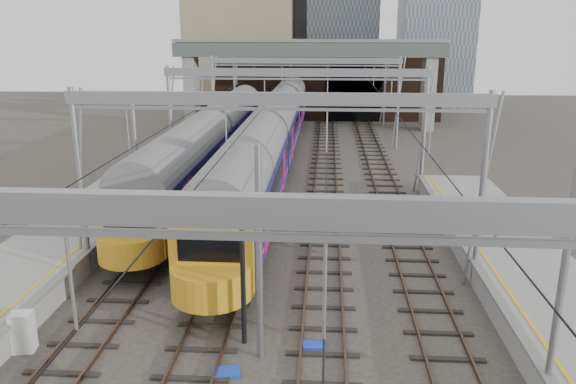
# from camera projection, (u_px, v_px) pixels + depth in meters

# --- Properties ---
(tracks) EXTENTS (14.40, 80.00, 0.22)m
(tracks) POSITION_uv_depth(u_px,v_px,m) (288.00, 223.00, 30.60)
(tracks) COLOR #4C3828
(tracks) RESTS_ON ground
(overhead_line) EXTENTS (16.80, 80.00, 8.00)m
(overhead_line) POSITION_uv_depth(u_px,v_px,m) (295.00, 90.00, 35.00)
(overhead_line) COLOR gray
(overhead_line) RESTS_ON ground
(retaining_wall) EXTENTS (28.00, 2.75, 9.00)m
(retaining_wall) POSITION_uv_depth(u_px,v_px,m) (322.00, 82.00, 64.70)
(retaining_wall) COLOR #301F15
(retaining_wall) RESTS_ON ground
(overbridge) EXTENTS (28.00, 3.00, 9.25)m
(overbridge) POSITION_uv_depth(u_px,v_px,m) (309.00, 59.00, 58.29)
(overbridge) COLOR gray
(overbridge) RESTS_ON ground
(train_main) EXTENTS (3.09, 71.30, 5.21)m
(train_main) POSITION_uv_depth(u_px,v_px,m) (285.00, 111.00, 53.76)
(train_main) COLOR black
(train_main) RESTS_ON ground
(train_second) EXTENTS (2.95, 34.16, 5.03)m
(train_second) POSITION_uv_depth(u_px,v_px,m) (212.00, 142.00, 39.31)
(train_second) COLOR black
(train_second) RESTS_ON ground
(signal_near_centre) EXTENTS (0.40, 0.48, 5.12)m
(signal_near_centre) POSITION_uv_depth(u_px,v_px,m) (242.00, 255.00, 18.03)
(signal_near_centre) COLOR black
(signal_near_centre) RESTS_ON ground
(relay_cabinet) EXTENTS (0.77, 0.68, 1.36)m
(relay_cabinet) POSITION_uv_depth(u_px,v_px,m) (23.00, 332.00, 18.33)
(relay_cabinet) COLOR silver
(relay_cabinet) RESTS_ON ground
(equip_cover_a) EXTENTS (0.78, 0.58, 0.09)m
(equip_cover_a) POSITION_uv_depth(u_px,v_px,m) (314.00, 345.00, 18.74)
(equip_cover_a) COLOR blue
(equip_cover_a) RESTS_ON ground
(equip_cover_b) EXTENTS (0.98, 0.79, 0.10)m
(equip_cover_b) POSITION_uv_depth(u_px,v_px,m) (226.00, 372.00, 17.25)
(equip_cover_b) COLOR blue
(equip_cover_b) RESTS_ON ground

